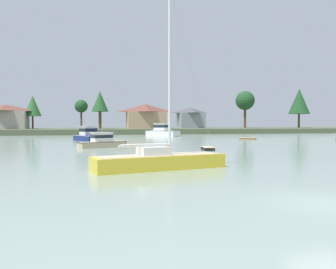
% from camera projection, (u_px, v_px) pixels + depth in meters
% --- Properties ---
extents(ground_plane, '(497.00, 497.00, 0.00)m').
position_uv_depth(ground_plane, '(325.00, 203.00, 12.74)').
color(ground_plane, gray).
extents(far_shore_bank, '(223.65, 41.97, 1.45)m').
position_uv_depth(far_shore_bank, '(111.00, 131.00, 109.14)').
color(far_shore_bank, '#4C563D').
rests_on(far_shore_bank, ground).
extents(cruiser_sand, '(7.01, 4.19, 3.59)m').
position_uv_depth(cruiser_sand, '(107.00, 144.00, 42.83)').
color(cruiser_sand, tan).
rests_on(cruiser_sand, ground).
extents(cruiser_navy, '(5.32, 8.42, 4.57)m').
position_uv_depth(cruiser_navy, '(90.00, 138.00, 57.05)').
color(cruiser_navy, navy).
rests_on(cruiser_navy, ground).
extents(sailboat_yellow, '(9.02, 3.94, 12.40)m').
position_uv_depth(sailboat_yellow, '(160.00, 165.00, 22.16)').
color(sailboat_yellow, gold).
rests_on(sailboat_yellow, ground).
extents(dinghy_black, '(1.57, 2.83, 0.51)m').
position_uv_depth(dinghy_black, '(208.00, 149.00, 37.98)').
color(dinghy_black, black).
rests_on(dinghy_black, ground).
extents(dinghy_wood, '(3.21, 2.89, 0.45)m').
position_uv_depth(dinghy_wood, '(248.00, 139.00, 63.63)').
color(dinghy_wood, brown).
rests_on(dinghy_wood, ground).
extents(cruiser_white, '(7.82, 9.57, 5.47)m').
position_uv_depth(cruiser_white, '(160.00, 133.00, 80.56)').
color(cruiser_white, white).
rests_on(cruiser_white, ground).
extents(shore_tree_right, '(4.96, 4.96, 9.79)m').
position_uv_depth(shore_tree_right, '(33.00, 106.00, 100.40)').
color(shore_tree_right, brown).
rests_on(shore_tree_right, far_shore_bank).
extents(shore_tree_inland_a, '(7.53, 7.53, 14.28)m').
position_uv_depth(shore_tree_inland_a, '(299.00, 101.00, 124.85)').
color(shore_tree_inland_a, brown).
rests_on(shore_tree_inland_a, far_shore_bank).
extents(shore_tree_left, '(3.89, 3.89, 8.69)m').
position_uv_depth(shore_tree_left, '(81.00, 107.00, 102.87)').
color(shore_tree_left, brown).
rests_on(shore_tree_left, far_shore_bank).
extents(shore_tree_center_right, '(6.72, 6.72, 13.04)m').
position_uv_depth(shore_tree_center_right, '(245.00, 101.00, 121.12)').
color(shore_tree_center_right, brown).
rests_on(shore_tree_center_right, far_shore_bank).
extents(shore_tree_far_right, '(4.95, 4.95, 11.17)m').
position_uv_depth(shore_tree_far_right, '(100.00, 102.00, 101.97)').
color(shore_tree_far_right, brown).
rests_on(shore_tree_far_right, far_shore_bank).
extents(cottage_near_water, '(12.33, 8.01, 7.44)m').
position_uv_depth(cottage_near_water, '(145.00, 116.00, 103.89)').
color(cottage_near_water, tan).
rests_on(cottage_near_water, far_shore_bank).
extents(cottage_behind_trees, '(12.42, 10.26, 6.97)m').
position_uv_depth(cottage_behind_trees, '(6.00, 116.00, 98.08)').
color(cottage_behind_trees, '#9E998E').
rests_on(cottage_behind_trees, far_shore_bank).
extents(cottage_hillside, '(8.81, 8.66, 6.87)m').
position_uv_depth(cottage_hillside, '(190.00, 117.00, 113.78)').
color(cottage_hillside, gray).
rests_on(cottage_hillside, far_shore_bank).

